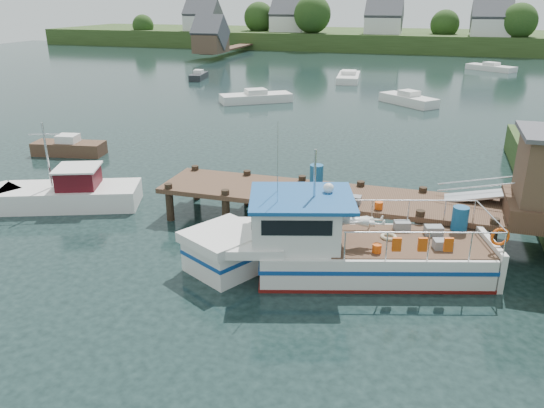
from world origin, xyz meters
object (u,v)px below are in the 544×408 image
(moored_far, at_px, (491,67))
(moored_a, at_px, (256,97))
(work_boat, at_px, (62,194))
(moored_e, at_px, (199,76))
(moored_b, at_px, (408,99))
(lobster_boat, at_px, (334,247))
(dock, at_px, (481,187))
(moored_d, at_px, (349,77))
(moored_rowboat, at_px, (69,147))

(moored_far, distance_m, moored_a, 36.53)
(work_boat, bearing_deg, moored_e, 84.67)
(work_boat, height_order, moored_b, work_boat)
(lobster_boat, height_order, moored_far, lobster_boat)
(dock, bearing_deg, moored_d, 105.69)
(moored_rowboat, height_order, moored_a, moored_rowboat)
(moored_far, relative_size, moored_e, 1.51)
(dock, distance_m, moored_rowboat, 23.14)
(dock, xyz_separation_m, moored_d, (-11.32, 40.30, -1.82))
(work_boat, distance_m, moored_d, 42.02)
(moored_rowboat, relative_size, moored_d, 0.62)
(lobster_boat, bearing_deg, moored_a, 97.01)
(moored_d, height_order, moored_e, moored_d)
(moored_far, bearing_deg, lobster_boat, -78.33)
(moored_far, relative_size, moored_b, 1.15)
(moored_a, xyz_separation_m, moored_e, (-10.66, 11.35, -0.03))
(lobster_boat, distance_m, moored_a, 31.45)
(moored_d, bearing_deg, moored_far, 65.89)
(moored_b, bearing_deg, moored_rowboat, -123.04)
(moored_far, xyz_separation_m, moored_d, (-15.88, -14.26, 0.04))
(work_boat, height_order, moored_rowboat, work_boat)
(work_boat, distance_m, moored_b, 32.07)
(moored_d, bearing_deg, moored_e, -143.00)
(moored_far, distance_m, moored_d, 21.34)
(moored_a, height_order, moored_d, moored_a)
(moored_b, xyz_separation_m, moored_d, (-7.24, 12.37, -0.02))
(moored_rowboat, distance_m, moored_e, 31.08)
(dock, distance_m, moored_e, 45.89)
(moored_b, bearing_deg, dock, -75.13)
(moored_far, relative_size, moored_a, 0.96)
(work_boat, bearing_deg, moored_d, 61.00)
(moored_rowboat, bearing_deg, moored_b, 70.42)
(dock, height_order, moored_far, dock)
(dock, xyz_separation_m, moored_e, (-27.77, 36.49, -1.84))
(moored_a, bearing_deg, moored_far, 39.48)
(lobster_boat, relative_size, work_boat, 1.48)
(moored_b, xyz_separation_m, moored_e, (-23.69, 8.57, -0.05))
(moored_rowboat, xyz_separation_m, moored_far, (26.87, 48.66, -0.06))
(dock, relative_size, moored_far, 2.71)
(moored_rowboat, height_order, moored_far, moored_rowboat)
(lobster_boat, distance_m, moored_d, 44.53)
(dock, relative_size, moored_b, 3.12)
(moored_far, relative_size, moored_d, 0.88)
(moored_a, xyz_separation_m, moored_d, (5.79, 15.15, -0.00))
(moored_rowboat, distance_m, moored_far, 55.59)
(moored_b, distance_m, moored_e, 25.19)
(moored_b, bearing_deg, moored_e, 166.67)
(lobster_boat, relative_size, moored_far, 1.71)
(moored_rowboat, bearing_deg, moored_d, 92.30)
(moored_rowboat, xyz_separation_m, moored_e, (-5.46, 30.60, -0.05))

